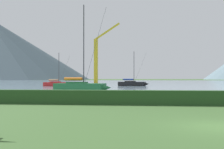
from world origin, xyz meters
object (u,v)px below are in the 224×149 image
sailboat_slip_3 (80,86)px  dock_crane (97,66)px  sailboat_slip_0 (57,84)px  sailboat_slip_5 (132,83)px

sailboat_slip_3 → dock_crane: (-1.06, 21.77, 3.89)m
sailboat_slip_0 → dock_crane: size_ratio=0.58×
sailboat_slip_0 → sailboat_slip_5: size_ratio=0.94×
sailboat_slip_3 → dock_crane: bearing=105.1°
sailboat_slip_5 → dock_crane: (-7.25, -12.12, 4.02)m
sailboat_slip_0 → dock_crane: (11.27, -7.23, 4.06)m
sailboat_slip_3 → sailboat_slip_5: size_ratio=1.51×
sailboat_slip_0 → sailboat_slip_3: bearing=-60.8°
sailboat_slip_0 → dock_crane: 13.99m
sailboat_slip_0 → sailboat_slip_3: 31.51m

